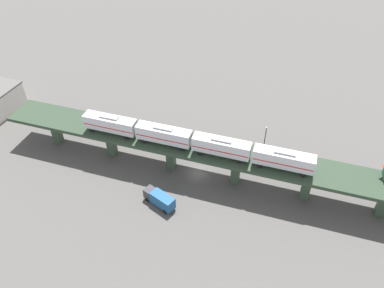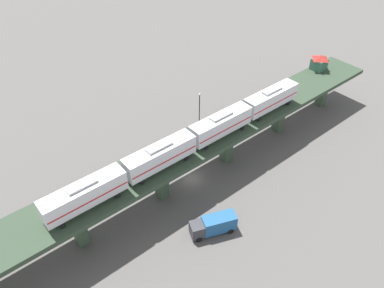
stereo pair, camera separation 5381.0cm
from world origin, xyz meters
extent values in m
plane|color=#514F4C|center=(0.00, 0.00, 0.00)|extent=(400.00, 400.00, 0.00)
cube|color=#2C3D2C|center=(0.00, 0.00, 7.68)|extent=(11.41, 92.23, 0.80)
cube|color=#384C38|center=(-1.26, -38.48, 3.64)|extent=(1.86, 1.86, 7.28)
cube|color=#384C38|center=(-0.77, -23.49, 3.64)|extent=(1.86, 1.86, 7.28)
cube|color=#384C38|center=(-0.28, -8.50, 3.64)|extent=(1.86, 1.86, 7.28)
cube|color=#384C38|center=(0.21, 6.50, 3.64)|extent=(1.86, 1.86, 7.28)
cube|color=#384C38|center=(0.71, 21.49, 3.64)|extent=(1.86, 1.86, 7.28)
cube|color=#384C38|center=(1.20, 36.48, 3.64)|extent=(1.86, 1.86, 7.28)
cube|color=silver|center=(-1.99, -17.81, 10.62)|extent=(3.19, 12.09, 3.10)
cube|color=#B21E1E|center=(-1.99, -17.81, 10.32)|extent=(3.22, 11.85, 0.24)
cube|color=gray|center=(-1.99, -17.81, 12.35)|extent=(1.54, 4.24, 0.36)
cylinder|color=black|center=(-3.31, -21.96, 8.50)|extent=(0.25, 0.85, 0.84)
cylinder|color=black|center=(-0.93, -22.04, 8.50)|extent=(0.25, 0.85, 0.84)
cylinder|color=black|center=(-3.04, -13.57, 8.50)|extent=(0.25, 0.85, 0.84)
cylinder|color=black|center=(-0.66, -13.65, 8.50)|extent=(0.25, 0.85, 0.84)
cube|color=silver|center=(-1.57, -5.21, 10.62)|extent=(3.19, 12.09, 3.10)
cube|color=#B21E1E|center=(-1.57, -5.21, 10.32)|extent=(3.22, 11.85, 0.24)
cube|color=gray|center=(-1.57, -5.21, 12.35)|extent=(1.54, 4.24, 0.36)
cylinder|color=black|center=(-2.90, -9.37, 8.50)|extent=(0.25, 0.85, 0.84)
cylinder|color=black|center=(-0.52, -9.45, 8.50)|extent=(0.25, 0.85, 0.84)
cylinder|color=black|center=(-2.62, -0.98, 8.50)|extent=(0.25, 0.85, 0.84)
cylinder|color=black|center=(-0.24, -1.05, 8.50)|extent=(0.25, 0.85, 0.84)
cube|color=silver|center=(-1.16, 7.38, 10.62)|extent=(3.19, 12.09, 3.10)
cube|color=#B21E1E|center=(-1.16, 7.38, 10.32)|extent=(3.22, 11.85, 0.24)
cube|color=gray|center=(-1.16, 7.38, 12.35)|extent=(1.54, 4.24, 0.36)
cylinder|color=black|center=(-2.49, 3.22, 8.50)|extent=(0.25, 0.85, 0.84)
cylinder|color=black|center=(-0.11, 3.14, 8.50)|extent=(0.25, 0.85, 0.84)
cylinder|color=black|center=(-2.21, 11.62, 8.50)|extent=(0.25, 0.85, 0.84)
cylinder|color=black|center=(0.17, 11.54, 8.50)|extent=(0.25, 0.85, 0.84)
cube|color=silver|center=(-0.74, 19.97, 10.62)|extent=(3.19, 12.09, 3.10)
cube|color=#B21E1E|center=(-0.74, 19.97, 10.32)|extent=(3.22, 11.85, 0.24)
cube|color=gray|center=(-0.74, 19.97, 12.35)|extent=(1.54, 4.24, 0.36)
cylinder|color=black|center=(-2.07, 15.82, 8.50)|extent=(0.25, 0.85, 0.84)
cylinder|color=black|center=(0.31, 15.74, 8.50)|extent=(0.25, 0.85, 0.84)
cylinder|color=black|center=(-1.80, 24.21, 8.50)|extent=(0.25, 0.85, 0.84)
cylinder|color=black|center=(0.58, 24.13, 8.50)|extent=(0.25, 0.85, 0.84)
cube|color=black|center=(10.03, 11.79, 0.73)|extent=(2.49, 4.63, 0.80)
cube|color=#1E2328|center=(10.01, 11.64, 1.51)|extent=(1.98, 2.44, 0.76)
cylinder|color=black|center=(8.96, 10.52, 0.33)|extent=(0.34, 0.69, 0.66)
cylinder|color=black|center=(10.65, 10.24, 0.33)|extent=(0.34, 0.69, 0.66)
cylinder|color=black|center=(9.42, 13.34, 0.33)|extent=(0.34, 0.69, 0.66)
cylinder|color=black|center=(11.11, 13.06, 0.33)|extent=(0.34, 0.69, 0.66)
cube|color=#AD1E1E|center=(9.09, -21.25, 0.73)|extent=(2.59, 4.66, 0.80)
cube|color=#1E2328|center=(9.06, -21.40, 1.51)|extent=(2.02, 2.47, 0.76)
cylinder|color=black|center=(7.98, -22.50, 0.33)|extent=(0.36, 0.69, 0.66)
cylinder|color=black|center=(9.67, -22.81, 0.33)|extent=(0.36, 0.69, 0.66)
cylinder|color=black|center=(8.52, -19.69, 0.33)|extent=(0.36, 0.69, 0.66)
cylinder|color=black|center=(10.20, -20.00, 0.33)|extent=(0.36, 0.69, 0.66)
cube|color=#B7BABF|center=(9.23, -9.93, 0.73)|extent=(2.64, 4.67, 0.80)
cube|color=#1E2328|center=(9.20, -10.07, 1.51)|extent=(2.04, 2.48, 0.76)
cylinder|color=black|center=(8.11, -11.16, 0.33)|extent=(0.37, 0.69, 0.66)
cylinder|color=black|center=(9.78, -11.50, 0.33)|extent=(0.37, 0.69, 0.66)
cylinder|color=black|center=(8.67, -8.35, 0.33)|extent=(0.37, 0.69, 0.66)
cylinder|color=black|center=(10.35, -8.69, 0.33)|extent=(0.37, 0.69, 0.66)
cube|color=#333338|center=(-10.07, 7.75, 1.65)|extent=(2.82, 2.71, 2.30)
cube|color=#1E5184|center=(-11.50, 4.45, 1.85)|extent=(4.18, 5.69, 2.70)
cylinder|color=black|center=(-9.16, 7.36, 0.50)|extent=(0.72, 1.06, 1.00)
cylinder|color=black|center=(-10.97, 8.15, 0.50)|extent=(0.72, 1.06, 1.00)
cylinder|color=black|center=(-11.18, 2.61, 0.50)|extent=(0.72, 1.06, 1.00)
cylinder|color=black|center=(-13.07, 3.43, 0.50)|extent=(0.72, 1.06, 1.00)
cylinder|color=black|center=(12.38, -13.14, 3.25)|extent=(0.20, 0.20, 6.50)
sphere|color=beige|center=(12.38, -13.14, 6.72)|extent=(0.44, 0.44, 0.44)
camera|label=1|loc=(-58.89, -15.37, 60.15)|focal=35.00mm
camera|label=2|loc=(-36.41, 31.97, 47.95)|focal=35.00mm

